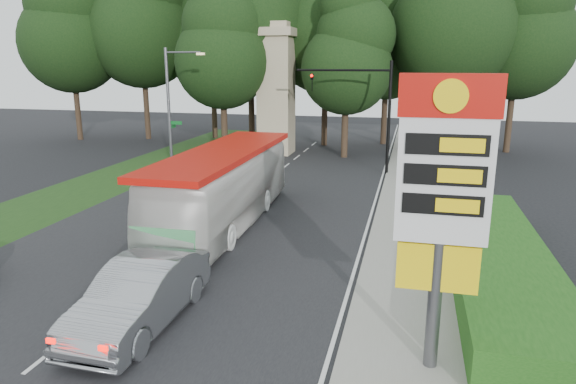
% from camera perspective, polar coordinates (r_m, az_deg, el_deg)
% --- Properties ---
extents(ground, '(120.00, 120.00, 0.00)m').
position_cam_1_polar(ground, '(14.40, -26.02, -16.74)').
color(ground, black).
rests_on(ground, ground).
extents(road_surface, '(14.00, 80.00, 0.02)m').
position_cam_1_polar(road_surface, '(23.95, -7.74, -3.07)').
color(road_surface, black).
rests_on(road_surface, ground).
extents(sidewalk_right, '(3.00, 80.00, 0.12)m').
position_cam_1_polar(sidewalk_right, '(22.39, 13.05, -4.42)').
color(sidewalk_right, gray).
rests_on(sidewalk_right, ground).
extents(grass_verge_left, '(5.00, 50.00, 0.02)m').
position_cam_1_polar(grass_verge_left, '(33.41, -19.30, 1.19)').
color(grass_verge_left, '#193814').
rests_on(grass_verge_left, ground).
extents(hedge, '(3.00, 14.00, 1.20)m').
position_cam_1_polar(hedge, '(18.68, 22.23, -7.16)').
color(hedge, '#1C4D14').
rests_on(hedge, ground).
extents(gas_station_pylon, '(2.10, 0.45, 6.85)m').
position_cam_1_polar(gas_station_pylon, '(11.58, 16.87, 0.53)').
color(gas_station_pylon, '#59595E').
rests_on(gas_station_pylon, ground).
extents(traffic_signal_mast, '(6.10, 0.35, 7.20)m').
position_cam_1_polar(traffic_signal_mast, '(33.47, 8.95, 9.92)').
color(traffic_signal_mast, black).
rests_on(traffic_signal_mast, ground).
extents(streetlight_signs, '(2.75, 0.98, 8.00)m').
position_cam_1_polar(streetlight_signs, '(34.99, -12.81, 9.54)').
color(streetlight_signs, '#59595E').
rests_on(streetlight_signs, ground).
extents(monument, '(3.00, 3.00, 10.05)m').
position_cam_1_polar(monument, '(40.69, -1.32, 11.42)').
color(monument, tan).
rests_on(monument, ground).
extents(tree_far_west, '(8.96, 8.96, 17.60)m').
position_cam_1_polar(tree_far_west, '(52.23, -23.17, 17.07)').
color(tree_far_west, '#2D2116').
rests_on(tree_far_west, ground).
extents(tree_west_mid, '(9.80, 9.80, 19.25)m').
position_cam_1_polar(tree_west_mid, '(50.79, -16.12, 18.88)').
color(tree_west_mid, '#2D2116').
rests_on(tree_west_mid, ground).
extents(tree_west_near, '(8.40, 8.40, 16.50)m').
position_cam_1_polar(tree_west_near, '(49.91, -8.51, 17.42)').
color(tree_west_near, '#2D2116').
rests_on(tree_west_near, ground).
extents(tree_center_left, '(10.08, 10.08, 19.80)m').
position_cam_1_polar(tree_center_left, '(44.64, -4.29, 20.52)').
color(tree_center_left, '#2D2116').
rests_on(tree_center_left, ground).
extents(tree_center_right, '(9.24, 9.24, 18.15)m').
position_cam_1_polar(tree_center_right, '(45.07, 4.28, 19.18)').
color(tree_center_right, '#2D2116').
rests_on(tree_center_right, ground).
extents(tree_east_near, '(8.12, 8.12, 15.95)m').
position_cam_1_polar(tree_east_near, '(46.41, 11.06, 17.17)').
color(tree_east_near, '#2D2116').
rests_on(tree_east_near, ground).
extents(tree_east_mid, '(9.52, 9.52, 18.70)m').
position_cam_1_polar(tree_east_mid, '(42.56, 18.02, 19.32)').
color(tree_east_mid, '#2D2116').
rests_on(tree_east_mid, ground).
extents(tree_far_east, '(8.68, 8.68, 17.05)m').
position_cam_1_polar(tree_far_east, '(45.02, 24.38, 17.17)').
color(tree_far_east, '#2D2116').
rests_on(tree_far_east, ground).
extents(tree_monument_left, '(7.28, 7.28, 14.30)m').
position_cam_1_polar(tree_monument_left, '(40.94, -7.37, 16.33)').
color(tree_monument_left, '#2D2116').
rests_on(tree_monument_left, ground).
extents(tree_monument_right, '(6.72, 6.72, 13.20)m').
position_cam_1_polar(tree_monument_right, '(39.09, 6.57, 15.48)').
color(tree_monument_right, '#2D2116').
rests_on(tree_monument_right, ground).
extents(transit_bus, '(3.16, 12.17, 3.37)m').
position_cam_1_polar(transit_bus, '(22.94, -7.10, 0.52)').
color(transit_bus, white).
rests_on(transit_bus, ground).
extents(sedan_silver, '(1.95, 5.44, 1.79)m').
position_cam_1_polar(sedan_silver, '(14.85, -16.13, -10.95)').
color(sedan_silver, '#989A9F').
rests_on(sedan_silver, ground).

